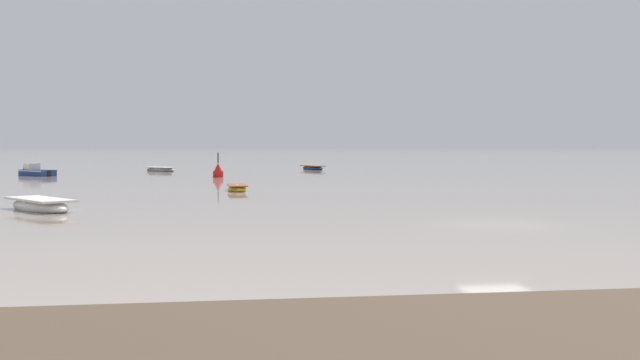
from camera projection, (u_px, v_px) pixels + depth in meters
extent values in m
plane|color=gray|center=(499.00, 224.00, 28.58)|extent=(800.00, 800.00, 0.00)
ellipsoid|color=gold|center=(237.00, 189.00, 48.51)|extent=(1.23, 3.32, 0.52)
cube|color=brown|center=(237.00, 185.00, 48.50)|extent=(1.20, 3.05, 0.07)
cube|color=brown|center=(237.00, 186.00, 48.50)|extent=(1.02, 0.24, 0.05)
cube|color=navy|center=(37.00, 174.00, 70.17)|extent=(3.68, 3.81, 0.74)
cone|color=navy|center=(26.00, 173.00, 71.40)|extent=(1.88, 1.86, 1.48)
cube|color=silver|center=(37.00, 171.00, 70.19)|extent=(3.76, 3.90, 0.08)
cube|color=silver|center=(32.00, 166.00, 70.70)|extent=(1.47, 1.45, 0.57)
cube|color=#384751|center=(29.00, 166.00, 70.98)|extent=(0.96, 0.91, 0.46)
cube|color=black|center=(49.00, 173.00, 69.02)|extent=(0.37, 0.37, 0.52)
ellipsoid|color=navy|center=(313.00, 168.00, 86.96)|extent=(2.62, 4.18, 0.62)
cube|color=brown|center=(313.00, 166.00, 86.95)|extent=(2.49, 3.87, 0.08)
cube|color=brown|center=(313.00, 167.00, 86.95)|extent=(1.23, 0.65, 0.06)
ellipsoid|color=white|center=(40.00, 206.00, 34.45)|extent=(3.94, 4.77, 0.74)
cube|color=silver|center=(40.00, 199.00, 34.43)|extent=(3.71, 4.45, 0.10)
cube|color=silver|center=(40.00, 202.00, 34.44)|extent=(1.36, 1.05, 0.07)
ellipsoid|color=gray|center=(160.00, 170.00, 81.44)|extent=(3.75, 3.76, 0.62)
cube|color=silver|center=(160.00, 167.00, 81.42)|extent=(3.51, 3.51, 0.08)
cube|color=silver|center=(160.00, 168.00, 81.43)|extent=(1.04, 1.04, 0.06)
cylinder|color=red|center=(218.00, 175.00, 67.38)|extent=(0.90, 0.90, 0.70)
cone|color=red|center=(218.00, 167.00, 67.34)|extent=(0.72, 0.72, 0.70)
cylinder|color=black|center=(218.00, 158.00, 67.30)|extent=(0.10, 0.10, 0.90)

